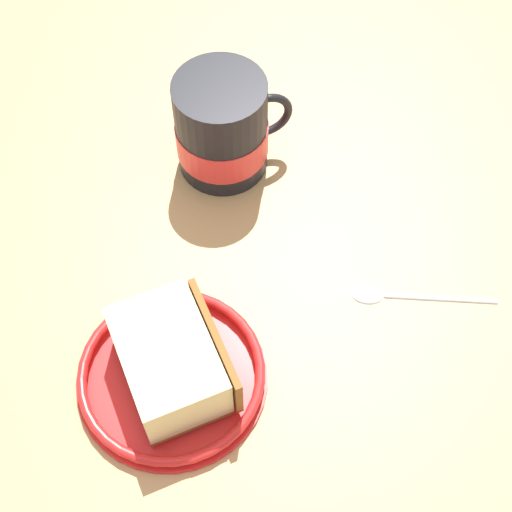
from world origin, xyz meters
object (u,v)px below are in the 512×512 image
at_px(tea_mug, 223,128).
at_px(small_plate, 175,377).
at_px(cake_slice, 174,362).
at_px(teaspoon, 394,295).

bearing_deg(tea_mug, small_plate, -148.66).
height_order(small_plate, tea_mug, tea_mug).
xyz_separation_m(cake_slice, teaspoon, (0.19, -0.10, -0.03)).
distance_m(small_plate, teaspoon, 0.22).
distance_m(small_plate, tea_mug, 0.25).
bearing_deg(tea_mug, teaspoon, -94.87).
distance_m(cake_slice, teaspoon, 0.22).
xyz_separation_m(tea_mug, teaspoon, (-0.02, -0.23, -0.05)).
relative_size(cake_slice, tea_mug, 1.18).
relative_size(tea_mug, teaspoon, 0.96).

